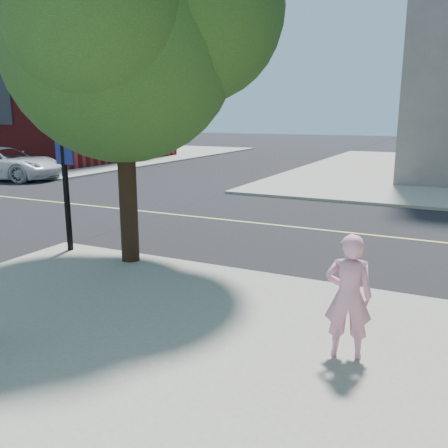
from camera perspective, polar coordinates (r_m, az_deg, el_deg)
The scene contains 7 objects.
ground at distance 11.81m, azimuth -14.86°, elevation -3.22°, with size 140.00×140.00×0.00m, color black.
road_ew at distance 15.38m, azimuth -3.92°, elevation 0.91°, with size 140.00×9.00×0.01m, color black.
sidewalk_nw at distance 42.93m, azimuth -19.60°, elevation 7.98°, with size 26.00×25.00×0.12m, color gray.
church at distance 38.43m, azimuth -21.01°, elevation 18.04°, with size 15.20×12.00×14.40m.
man_on_phone at distance 6.33m, azimuth 14.61°, elevation -8.35°, with size 0.60×0.39×1.64m, color pink.
street_tree at distance 10.23m, azimuth -11.65°, elevation 23.35°, with size 5.80×5.27×7.70m.
car_a at distance 26.53m, azimuth -24.84°, elevation 6.56°, with size 2.68×5.82×1.62m, color silver.
Camera 1 is at (7.53, -8.53, 3.19)m, focal length 38.33 mm.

